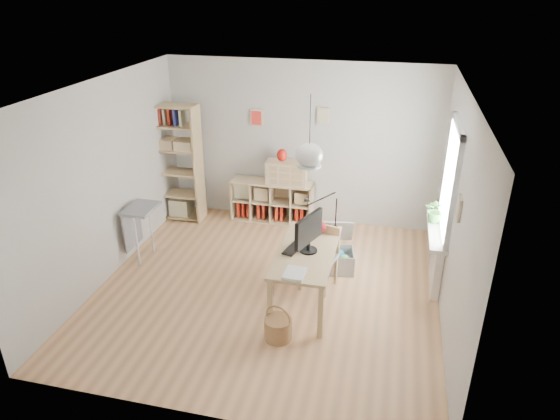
% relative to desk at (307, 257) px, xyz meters
% --- Properties ---
extents(ground, '(4.50, 4.50, 0.00)m').
position_rel_desk_xyz_m(ground, '(-0.55, 0.15, -0.66)').
color(ground, tan).
rests_on(ground, ground).
extents(room_shell, '(4.50, 4.50, 4.50)m').
position_rel_desk_xyz_m(room_shell, '(-0.00, 0.00, 1.34)').
color(room_shell, silver).
rests_on(room_shell, ground).
extents(window_unit, '(0.07, 1.16, 1.46)m').
position_rel_desk_xyz_m(window_unit, '(1.68, 0.75, 0.89)').
color(window_unit, white).
rests_on(window_unit, ground).
extents(radiator, '(0.10, 0.80, 0.80)m').
position_rel_desk_xyz_m(radiator, '(1.64, 0.75, -0.26)').
color(radiator, white).
rests_on(radiator, ground).
extents(windowsill, '(0.22, 1.20, 0.06)m').
position_rel_desk_xyz_m(windowsill, '(1.59, 0.75, 0.17)').
color(windowsill, white).
rests_on(windowsill, radiator).
extents(desk, '(0.70, 1.50, 0.75)m').
position_rel_desk_xyz_m(desk, '(0.00, 0.00, 0.00)').
color(desk, tan).
rests_on(desk, ground).
extents(cube_shelf, '(1.40, 0.38, 0.72)m').
position_rel_desk_xyz_m(cube_shelf, '(-1.02, 2.23, -0.36)').
color(cube_shelf, '#D1B789').
rests_on(cube_shelf, ground).
extents(tall_bookshelf, '(0.80, 0.38, 2.00)m').
position_rel_desk_xyz_m(tall_bookshelf, '(-2.59, 1.95, 0.43)').
color(tall_bookshelf, tan).
rests_on(tall_bookshelf, ground).
extents(side_table, '(0.40, 0.55, 0.85)m').
position_rel_desk_xyz_m(side_table, '(-2.59, 0.50, 0.01)').
color(side_table, gray).
rests_on(side_table, ground).
extents(chair, '(0.52, 0.52, 0.86)m').
position_rel_desk_xyz_m(chair, '(0.12, 0.40, -0.16)').
color(chair, gray).
rests_on(chair, ground).
extents(wicker_basket, '(0.32, 0.32, 0.45)m').
position_rel_desk_xyz_m(wicker_basket, '(-0.17, -0.82, -0.51)').
color(wicker_basket, olive).
rests_on(wicker_basket, ground).
extents(storage_chest, '(0.70, 0.76, 0.63)m').
position_rel_desk_xyz_m(storage_chest, '(0.23, 0.89, -0.45)').
color(storage_chest, silver).
rests_on(storage_chest, ground).
extents(monitor, '(0.25, 0.54, 0.49)m').
position_rel_desk_xyz_m(monitor, '(0.02, -0.02, 0.37)').
color(monitor, black).
rests_on(monitor, desk).
extents(keyboard, '(0.23, 0.40, 0.02)m').
position_rel_desk_xyz_m(keyboard, '(-0.17, -0.01, 0.10)').
color(keyboard, black).
rests_on(keyboard, desk).
extents(task_lamp, '(0.45, 0.17, 0.48)m').
position_rel_desk_xyz_m(task_lamp, '(0.05, 0.59, 0.42)').
color(task_lamp, black).
rests_on(task_lamp, desk).
extents(yarn_ball, '(0.17, 0.17, 0.17)m').
position_rel_desk_xyz_m(yarn_ball, '(0.09, 0.49, 0.18)').
color(yarn_ball, '#540B0D').
rests_on(yarn_ball, desk).
extents(paper_tray, '(0.25, 0.30, 0.03)m').
position_rel_desk_xyz_m(paper_tray, '(-0.03, -0.59, 0.11)').
color(paper_tray, white).
rests_on(paper_tray, desk).
extents(drawer_chest, '(0.68, 0.33, 0.38)m').
position_rel_desk_xyz_m(drawer_chest, '(-0.75, 2.19, 0.25)').
color(drawer_chest, '#D1B789').
rests_on(drawer_chest, cube_shelf).
extents(red_vase, '(0.17, 0.17, 0.21)m').
position_rel_desk_xyz_m(red_vase, '(-0.83, 2.19, 0.55)').
color(red_vase, maroon).
rests_on(red_vase, drawer_chest).
extents(potted_plant, '(0.31, 0.27, 0.35)m').
position_rel_desk_xyz_m(potted_plant, '(1.57, 0.95, 0.38)').
color(potted_plant, '#2D6024').
rests_on(potted_plant, windowsill).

